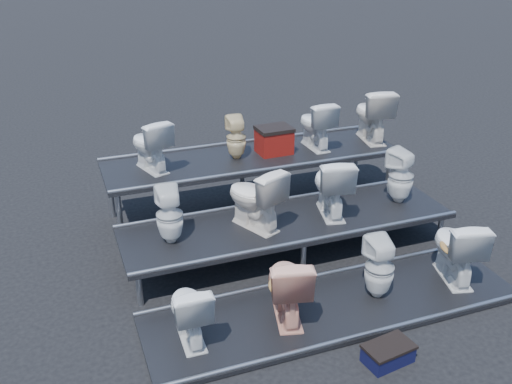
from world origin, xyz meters
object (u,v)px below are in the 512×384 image
object	(u,v)px
toilet_1	(287,285)
toilet_7	(401,176)
toilet_2	(379,268)
toilet_8	(150,144)
toilet_3	(456,248)
toilet_0	(189,310)
toilet_10	(316,124)
step_stool	(388,355)
toilet_6	(331,185)
red_crate	(274,142)
toilet_11	(372,114)
toilet_9	(236,137)
toilet_4	(170,215)
toilet_5	(255,197)

from	to	relation	value
toilet_1	toilet_7	xyz separation A→B (m)	(2.18, 1.30, 0.38)
toilet_2	toilet_8	distance (m)	3.36
toilet_3	toilet_0	bearing A→B (deg)	14.97
toilet_10	step_stool	distance (m)	3.80
toilet_2	toilet_6	size ratio (longest dim) A/B	0.91
toilet_1	toilet_7	bearing A→B (deg)	-135.12
step_stool	red_crate	bearing A→B (deg)	78.05
toilet_6	toilet_8	distance (m)	2.44
step_stool	toilet_11	bearing A→B (deg)	54.53
toilet_6	red_crate	size ratio (longest dim) A/B	1.70
toilet_2	toilet_3	xyz separation A→B (m)	(1.01, 0.00, 0.04)
toilet_0	toilet_10	size ratio (longest dim) A/B	0.96
toilet_1	toilet_9	size ratio (longest dim) A/B	1.29
toilet_6	step_stool	distance (m)	2.40
toilet_7	toilet_8	size ratio (longest dim) A/B	1.04
toilet_10	toilet_9	bearing A→B (deg)	-1.12
toilet_3	toilet_8	bearing A→B (deg)	-26.00
toilet_0	toilet_2	distance (m)	2.15
toilet_7	step_stool	xyz separation A→B (m)	(-1.51, -2.22, -0.75)
toilet_4	toilet_5	bearing A→B (deg)	-177.62
toilet_0	toilet_8	bearing A→B (deg)	-92.32
toilet_2	toilet_0	bearing A→B (deg)	2.04
toilet_4	step_stool	distance (m)	2.83
toilet_7	toilet_9	xyz separation A→B (m)	(-1.86, 1.30, 0.33)
toilet_7	step_stool	distance (m)	2.79
toilet_0	toilet_2	bearing A→B (deg)	-178.51
toilet_8	toilet_11	world-z (taller)	toilet_11
toilet_4	toilet_10	world-z (taller)	toilet_10
toilet_10	red_crate	distance (m)	0.68
toilet_11	toilet_10	bearing A→B (deg)	9.19
toilet_6	red_crate	bearing A→B (deg)	-65.60
toilet_8	toilet_9	bearing A→B (deg)	162.80
toilet_8	red_crate	bearing A→B (deg)	162.95
red_crate	step_stool	bearing A→B (deg)	-95.89
toilet_10	toilet_5	bearing A→B (deg)	41.21
red_crate	toilet_2	bearing A→B (deg)	-87.63
toilet_0	toilet_11	distance (m)	4.47
red_crate	toilet_11	bearing A→B (deg)	-2.38
toilet_0	toilet_7	world-z (taller)	toilet_7
toilet_6	red_crate	distance (m)	1.34
toilet_6	toilet_8	world-z (taller)	toilet_8
toilet_0	toilet_1	world-z (taller)	toilet_1
toilet_3	toilet_4	size ratio (longest dim) A/B	1.16
toilet_0	step_stool	xyz separation A→B (m)	(1.72, -0.92, -0.32)
toilet_9	toilet_10	bearing A→B (deg)	-176.28
toilet_9	toilet_11	world-z (taller)	toilet_11
toilet_4	toilet_10	bearing A→B (deg)	-149.89
toilet_6	toilet_11	distance (m)	1.90
toilet_5	step_stool	xyz separation A→B (m)	(0.55, -2.22, -0.77)
toilet_6	toilet_10	distance (m)	1.40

